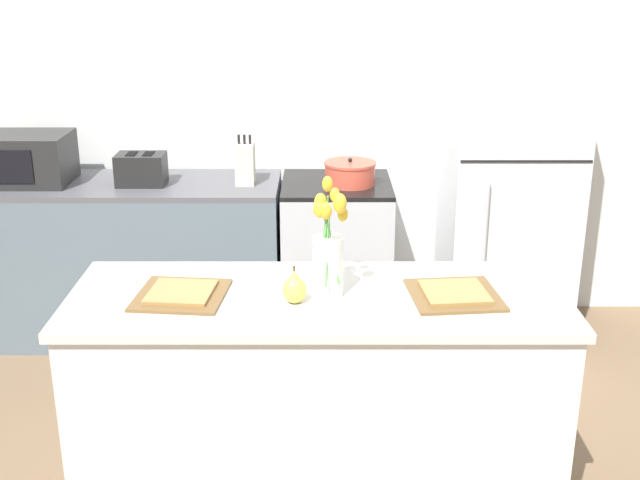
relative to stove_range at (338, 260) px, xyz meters
The scene contains 13 objects.
back_wall 0.99m from the stove_range, 104.01° to the left, with size 5.20×0.08×2.70m.
kitchen_island 1.60m from the stove_range, 93.58° to the right, with size 1.80×0.66×0.93m.
back_counter 1.16m from the stove_range, behind, with size 1.68×0.60×0.91m.
stove_range is the anchor object (origin of this frame).
refrigerator 1.05m from the stove_range, ahead, with size 0.68×0.67×1.78m.
flower_vase 1.73m from the stove_range, 92.26° to the right, with size 0.13×0.20×0.42m.
pear_figurine 1.76m from the stove_range, 96.20° to the right, with size 0.08×0.08×0.14m.
plate_setting_left 1.79m from the stove_range, 110.01° to the right, with size 0.34×0.34×0.02m.
plate_setting_right 1.73m from the stove_range, 76.47° to the right, with size 0.34×0.34×0.02m.
toaster 1.19m from the stove_range, behind, with size 0.28×0.18×0.17m.
cooking_pot 0.52m from the stove_range, 27.98° to the right, with size 0.28×0.28×0.15m.
microwave 1.80m from the stove_range, behind, with size 0.48×0.37×0.27m.
knife_block 0.75m from the stove_range, behind, with size 0.10×0.14×0.27m.
Camera 1 is at (0.01, -2.66, 2.07)m, focal length 45.00 mm.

